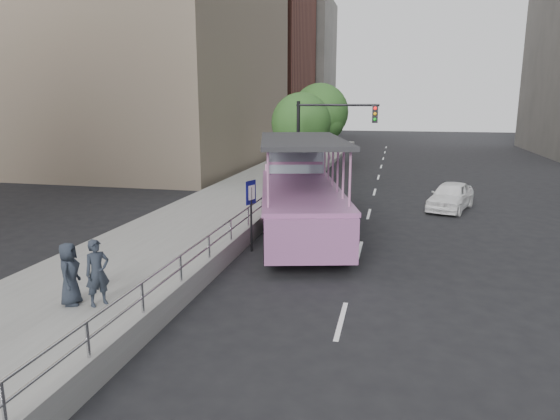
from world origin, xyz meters
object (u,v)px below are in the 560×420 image
object	(u,v)px
car	(451,196)
pedestrian_far	(69,274)
pedestrian_near	(97,273)
parking_sign	(251,207)
duck_boat	(299,195)
street_tree_far	(321,114)
traffic_signal	(321,135)
street_tree_near	(303,125)

from	to	relation	value
car	pedestrian_far	xyz separation A→B (m)	(-10.29, -15.05, 0.40)
pedestrian_near	parking_sign	world-z (taller)	parking_sign
duck_boat	street_tree_far	distance (m)	15.80
car	pedestrian_near	distance (m)	17.76
pedestrian_far	traffic_signal	bearing A→B (deg)	-29.90
traffic_signal	street_tree_far	size ratio (longest dim) A/B	0.81
parking_sign	pedestrian_near	bearing A→B (deg)	-109.11
street_tree_far	car	bearing A→B (deg)	-51.86
duck_boat	pedestrian_far	bearing A→B (deg)	-111.51
traffic_signal	parking_sign	bearing A→B (deg)	-95.98
duck_boat	street_tree_far	bearing A→B (deg)	95.20
parking_sign	traffic_signal	bearing A→B (deg)	84.02
pedestrian_far	street_tree_far	bearing A→B (deg)	-21.76
parking_sign	traffic_signal	world-z (taller)	traffic_signal
car	duck_boat	bearing A→B (deg)	-121.29
duck_boat	pedestrian_far	world-z (taller)	duck_boat
car	traffic_signal	distance (m)	7.12
duck_boat	pedestrian_near	world-z (taller)	duck_boat
duck_boat	pedestrian_far	xyz separation A→B (m)	(-3.80, -9.64, -0.35)
street_tree_far	duck_boat	bearing A→B (deg)	-84.80
car	parking_sign	world-z (taller)	parking_sign
car	traffic_signal	xyz separation A→B (m)	(-6.51, 0.64, 2.81)
duck_boat	pedestrian_far	size ratio (longest dim) A/B	7.63
parking_sign	street_tree_far	xyz separation A→B (m)	(-0.40, 18.93, 2.70)
duck_boat	traffic_signal	size ratio (longest dim) A/B	2.29
car	pedestrian_far	distance (m)	18.24
street_tree_near	street_tree_far	bearing A→B (deg)	88.09
pedestrian_near	traffic_signal	size ratio (longest dim) A/B	0.32
pedestrian_near	pedestrian_far	distance (m)	0.70
parking_sign	duck_boat	bearing A→B (deg)	73.74
duck_boat	pedestrian_near	size ratio (longest dim) A/B	7.22
parking_sign	street_tree_far	bearing A→B (deg)	91.22
pedestrian_near	parking_sign	xyz separation A→B (m)	(2.10, 6.07, 0.48)
traffic_signal	car	bearing A→B (deg)	-5.57
pedestrian_near	street_tree_near	distance (m)	19.24
street_tree_near	pedestrian_near	bearing A→B (deg)	-94.52
car	parking_sign	distance (m)	11.65
car	street_tree_near	distance (m)	9.59
car	parking_sign	size ratio (longest dim) A/B	1.59
duck_boat	street_tree_near	size ratio (longest dim) A/B	2.08
traffic_signal	street_tree_far	distance (m)	9.57
car	pedestrian_far	bearing A→B (deg)	-105.47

